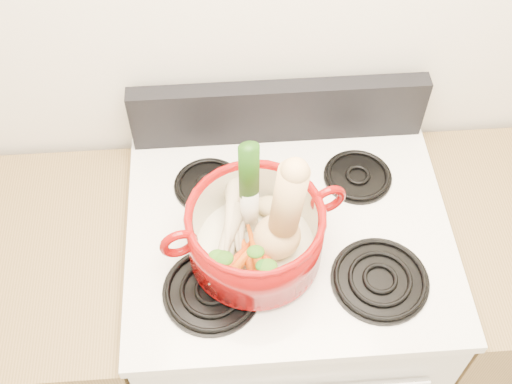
{
  "coord_description": "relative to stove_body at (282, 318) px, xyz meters",
  "views": [
    {
      "loc": [
        -0.14,
        0.55,
        2.24
      ],
      "look_at": [
        -0.09,
        1.31,
        1.22
      ],
      "focal_mm": 45.0,
      "sensor_mm": 36.0,
      "label": 1
    }
  ],
  "objects": [
    {
      "name": "carrot_0",
      "position": [
        -0.11,
        -0.09,
        0.56
      ],
      "size": [
        0.07,
        0.15,
        0.04
      ],
      "primitive_type": "cone",
      "rotation": [
        1.66,
        0.0,
        0.27
      ],
      "color": "#B85309",
      "rests_on": "dutch_oven"
    },
    {
      "name": "wall_back",
      "position": [
        0.0,
        0.35,
        0.84
      ],
      "size": [
        3.5,
        0.02,
        2.6
      ],
      "primitive_type": "cube",
      "color": "white",
      "rests_on": "floor"
    },
    {
      "name": "carrot_3",
      "position": [
        -0.14,
        -0.13,
        0.57
      ],
      "size": [
        0.11,
        0.11,
        0.04
      ],
      "primitive_type": "cone",
      "rotation": [
        1.66,
        0.0,
        -0.74
      ],
      "color": "#BF4109",
      "rests_on": "dutch_oven"
    },
    {
      "name": "carrot_2",
      "position": [
        -0.07,
        -0.13,
        0.57
      ],
      "size": [
        0.04,
        0.18,
        0.05
      ],
      "primitive_type": "cone",
      "rotation": [
        1.66,
        0.0,
        -0.04
      ],
      "color": "#C14309",
      "rests_on": "dutch_oven"
    },
    {
      "name": "ginger",
      "position": [
        -0.04,
        0.02,
        0.56
      ],
      "size": [
        0.08,
        0.06,
        0.04
      ],
      "primitive_type": "ellipsoid",
      "rotation": [
        0.0,
        0.0,
        -0.15
      ],
      "color": "tan",
      "rests_on": "dutch_oven"
    },
    {
      "name": "burner_front_right",
      "position": [
        0.19,
        -0.16,
        0.5
      ],
      "size": [
        0.22,
        0.22,
        0.02
      ],
      "primitive_type": "cylinder",
      "color": "black",
      "rests_on": "cooktop"
    },
    {
      "name": "squash",
      "position": [
        -0.04,
        -0.09,
        0.68
      ],
      "size": [
        0.17,
        0.16,
        0.29
      ],
      "primitive_type": null,
      "rotation": [
        0.0,
        0.1,
        0.36
      ],
      "color": "#DEB171",
      "rests_on": "dutch_oven"
    },
    {
      "name": "cooktop",
      "position": [
        0.0,
        0.0,
        0.47
      ],
      "size": [
        0.78,
        0.67,
        0.03
      ],
      "primitive_type": "cube",
      "color": "white",
      "rests_on": "stove_body"
    },
    {
      "name": "parsnip_4",
      "position": [
        -0.13,
        -0.01,
        0.58
      ],
      "size": [
        0.05,
        0.2,
        0.06
      ],
      "primitive_type": "cone",
      "rotation": [
        1.66,
        0.0,
        0.06
      ],
      "color": "beige",
      "rests_on": "dutch_oven"
    },
    {
      "name": "pot_handle_left",
      "position": [
        -0.25,
        -0.12,
        0.63
      ],
      "size": [
        0.09,
        0.04,
        0.08
      ],
      "primitive_type": "torus",
      "rotation": [
        1.57,
        0.0,
        0.27
      ],
      "color": "maroon",
      "rests_on": "dutch_oven"
    },
    {
      "name": "parsnip_1",
      "position": [
        -0.14,
        -0.04,
        0.57
      ],
      "size": [
        0.13,
        0.19,
        0.06
      ],
      "primitive_type": "cone",
      "rotation": [
        1.66,
        0.0,
        -0.49
      ],
      "color": "beige",
      "rests_on": "dutch_oven"
    },
    {
      "name": "burner_back_left",
      "position": [
        -0.19,
        0.14,
        0.5
      ],
      "size": [
        0.17,
        0.17,
        0.02
      ],
      "primitive_type": "cylinder",
      "color": "black",
      "rests_on": "cooktop"
    },
    {
      "name": "carrot_4",
      "position": [
        -0.09,
        -0.13,
        0.58
      ],
      "size": [
        0.05,
        0.15,
        0.04
      ],
      "primitive_type": "cone",
      "rotation": [
        1.66,
        0.0,
        0.17
      ],
      "color": "#BE4709",
      "rests_on": "dutch_oven"
    },
    {
      "name": "parsnip_5",
      "position": [
        -0.14,
        -0.03,
        0.59
      ],
      "size": [
        0.07,
        0.21,
        0.06
      ],
      "primitive_type": "cone",
      "rotation": [
        1.66,
        0.0,
        -0.17
      ],
      "color": "beige",
      "rests_on": "dutch_oven"
    },
    {
      "name": "stove_body",
      "position": [
        0.0,
        0.0,
        0.0
      ],
      "size": [
        0.76,
        0.65,
        0.92
      ],
      "primitive_type": "cube",
      "color": "white",
      "rests_on": "floor"
    },
    {
      "name": "leek",
      "position": [
        -0.1,
        -0.02,
        0.68
      ],
      "size": [
        0.05,
        0.06,
        0.29
      ],
      "primitive_type": "cylinder",
      "rotation": [
        0.02,
        0.0,
        0.18
      ],
      "color": "silver",
      "rests_on": "dutch_oven"
    },
    {
      "name": "parsnip_2",
      "position": [
        -0.12,
        -0.02,
        0.58
      ],
      "size": [
        0.05,
        0.19,
        0.06
      ],
      "primitive_type": "cone",
      "rotation": [
        1.66,
        0.0,
        -0.07
      ],
      "color": "beige",
      "rests_on": "dutch_oven"
    },
    {
      "name": "parsnip_3",
      "position": [
        -0.16,
        -0.09,
        0.58
      ],
      "size": [
        0.11,
        0.2,
        0.06
      ],
      "primitive_type": "cone",
      "rotation": [
        1.66,
        0.0,
        -0.38
      ],
      "color": "beige",
      "rests_on": "dutch_oven"
    },
    {
      "name": "dutch_oven",
      "position": [
        -0.09,
        -0.07,
        0.58
      ],
      "size": [
        0.37,
        0.37,
        0.15
      ],
      "primitive_type": "cylinder",
      "rotation": [
        0.0,
        0.0,
        0.27
      ],
      "color": "maroon",
      "rests_on": "burner_front_left"
    },
    {
      "name": "carrot_1",
      "position": [
        -0.11,
        -0.11,
        0.56
      ],
      "size": [
        0.13,
        0.15,
        0.05
      ],
      "primitive_type": "cone",
      "rotation": [
        1.66,
        0.0,
        -0.68
      ],
      "color": "#DA520A",
      "rests_on": "dutch_oven"
    },
    {
      "name": "burner_front_left",
      "position": [
        -0.19,
        -0.16,
        0.5
      ],
      "size": [
        0.22,
        0.22,
        0.02
      ],
      "primitive_type": "cylinder",
      "color": "black",
      "rests_on": "cooktop"
    },
    {
      "name": "parsnip_0",
      "position": [
        -0.13,
        -0.02,
        0.57
      ],
      "size": [
        0.11,
        0.25,
        0.07
      ],
      "primitive_type": "cone",
      "rotation": [
        1.66,
        0.0,
        -0.24
      ],
      "color": "#EFE9C2",
      "rests_on": "dutch_oven"
    },
    {
      "name": "burner_back_right",
      "position": [
        0.19,
        0.14,
        0.5
      ],
      "size": [
        0.17,
        0.17,
        0.02
      ],
      "primitive_type": "cylinder",
      "color": "black",
      "rests_on": "cooktop"
    },
    {
      "name": "control_backsplash",
      "position": [
        0.0,
        0.3,
        0.58
      ],
      "size": [
        0.76,
        0.05,
        0.18
      ],
      "primitive_type": "cube",
      "color": "black",
      "rests_on": "cooktop"
    },
    {
      "name": "pot_handle_right",
      "position": [
        0.08,
        -0.03,
        0.63
      ],
      "size": [
        0.09,
        0.04,
        0.08
      ],
      "primitive_type": "torus",
      "rotation": [
        1.57,
        0.0,
        0.27
      ],
      "color": "maroon",
      "rests_on": "dutch_oven"
    }
  ]
}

